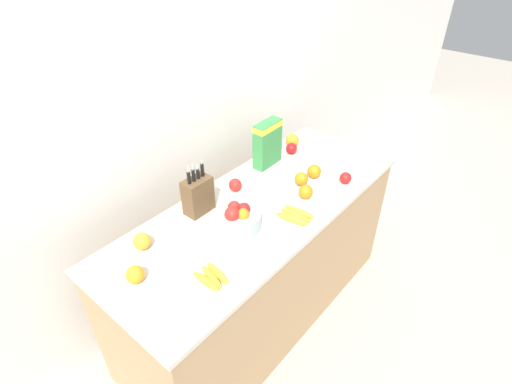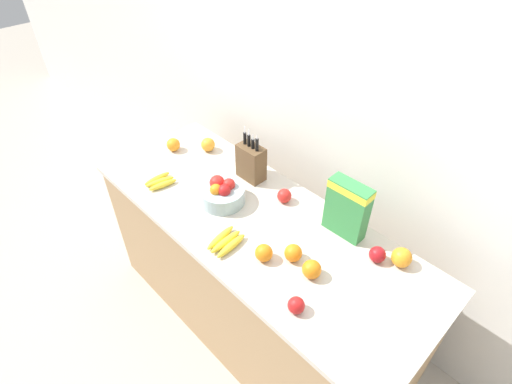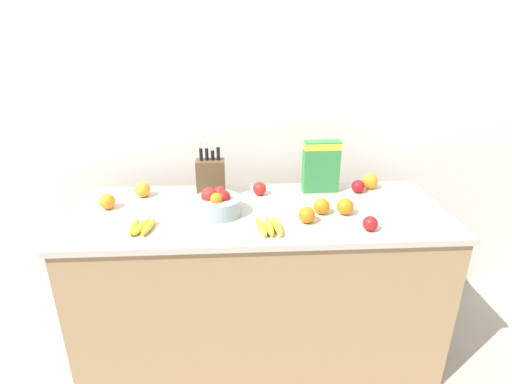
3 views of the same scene
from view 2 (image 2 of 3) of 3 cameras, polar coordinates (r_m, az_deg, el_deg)
ground_plane at (r=2.67m, az=-0.14°, el=-17.65°), size 14.00×14.00×0.00m
wall_back at (r=2.10m, az=11.42°, el=12.10°), size 9.00×0.06×2.60m
counter at (r=2.31m, az=-0.16°, el=-11.77°), size 1.89×0.72×0.89m
knife_block at (r=2.16m, az=-0.71°, el=4.32°), size 0.15×0.09×0.31m
cereal_box at (r=1.85m, az=12.94°, el=-2.10°), size 0.20×0.08×0.29m
fruit_bowl at (r=2.04m, az=-4.86°, el=-0.15°), size 0.23×0.23×0.14m
banana_bunch_left at (r=2.23m, az=-13.55°, el=1.44°), size 0.11×0.17×0.03m
banana_bunch_right at (r=1.85m, az=-4.34°, el=-7.08°), size 0.13×0.19×0.03m
apple_leftmost at (r=1.62m, az=5.76°, el=-15.80°), size 0.07×0.07×0.07m
apple_rear at (r=1.85m, az=16.95°, el=-8.54°), size 0.07×0.07×0.07m
apple_rightmost at (r=2.05m, az=4.07°, el=-0.54°), size 0.07×0.07×0.07m
orange_by_cereal at (r=2.43m, az=-6.87°, el=6.74°), size 0.08×0.08×0.08m
orange_front_right at (r=1.77m, az=1.13°, el=-8.69°), size 0.08×0.08×0.08m
orange_back_center at (r=2.47m, az=-11.72°, el=6.65°), size 0.08×0.08×0.08m
orange_mid_left at (r=1.73m, az=7.96°, el=-10.88°), size 0.08×0.08×0.08m
orange_front_left at (r=1.78m, az=5.33°, el=-8.66°), size 0.08×0.08×0.08m
orange_front_center at (r=1.86m, az=20.08°, el=-8.77°), size 0.09×0.09×0.09m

